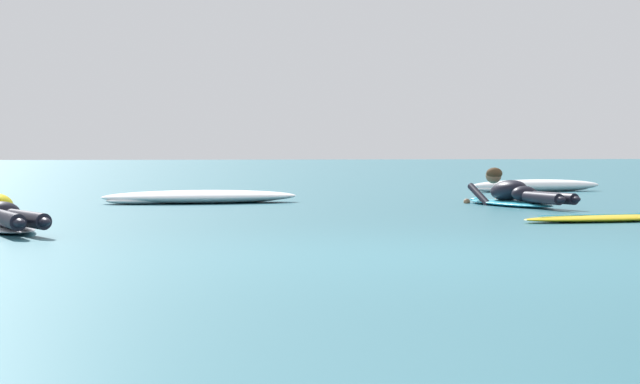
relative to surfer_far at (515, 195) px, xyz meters
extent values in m
plane|color=#2D6B7A|center=(-2.92, 3.46, -0.14)|extent=(120.00, 120.00, 0.00)
ellipsoid|color=black|center=(-6.07, -3.54, 0.03)|extent=(0.41, 0.38, 0.20)
cylinder|color=black|center=(-5.96, -4.11, 0.00)|extent=(0.37, 0.87, 0.14)
ellipsoid|color=black|center=(-5.84, -4.53, 0.00)|extent=(0.17, 0.24, 0.08)
cylinder|color=black|center=(-5.81, -4.06, 0.00)|extent=(0.46, 0.85, 0.14)
ellipsoid|color=black|center=(-5.64, -4.46, 0.00)|extent=(0.17, 0.24, 0.08)
cylinder|color=black|center=(-6.13, -2.72, -0.02)|extent=(0.28, 0.60, 0.34)
ellipsoid|color=#2DB2D1|center=(-0.02, 0.10, -0.11)|extent=(0.87, 1.98, 0.07)
ellipsoid|color=#2DB2D1|center=(-0.18, 1.00, -0.10)|extent=(0.22, 0.23, 0.06)
ellipsoid|color=black|center=(-0.03, 0.15, 0.06)|extent=(0.52, 0.75, 0.35)
ellipsoid|color=black|center=(0.04, -0.24, 0.03)|extent=(0.39, 0.34, 0.20)
cylinder|color=black|center=(0.07, -0.82, 0.00)|extent=(0.24, 0.85, 0.14)
ellipsoid|color=black|center=(0.12, -1.23, 0.00)|extent=(0.14, 0.23, 0.08)
cylinder|color=black|center=(0.23, -0.79, 0.00)|extent=(0.34, 0.85, 0.14)
ellipsoid|color=black|center=(0.33, -1.20, 0.00)|extent=(0.14, 0.23, 0.08)
cylinder|color=black|center=(-0.31, 0.49, -0.02)|extent=(0.19, 0.56, 0.32)
sphere|color=#8C6647|center=(-0.38, 0.85, -0.12)|extent=(0.09, 0.09, 0.09)
cylinder|color=black|center=(0.12, 0.55, -0.02)|extent=(0.19, 0.56, 0.32)
sphere|color=#8C6647|center=(0.06, 0.89, -0.12)|extent=(0.09, 0.09, 0.09)
sphere|color=#8C6647|center=(-0.10, 0.55, 0.24)|extent=(0.21, 0.21, 0.21)
ellipsoid|color=#47331E|center=(-0.10, 0.53, 0.27)|extent=(0.25, 0.24, 0.16)
ellipsoid|color=yellow|center=(-0.02, -3.14, -0.11)|extent=(2.16, 0.78, 0.07)
cube|color=#1E9EDB|center=(-0.02, -3.14, -0.07)|extent=(1.78, 0.28, 0.01)
ellipsoid|color=white|center=(2.06, 4.75, -0.04)|extent=(2.57, 0.98, 0.21)
ellipsoid|color=white|center=(2.67, 4.94, -0.07)|extent=(0.94, 0.44, 0.15)
ellipsoid|color=white|center=(1.33, 4.57, -0.09)|extent=(0.94, 0.46, 0.12)
ellipsoid|color=white|center=(-3.95, 1.52, -0.05)|extent=(2.76, 1.17, 0.18)
ellipsoid|color=white|center=(-3.29, 1.72, -0.08)|extent=(1.01, 0.56, 0.12)
ellipsoid|color=white|center=(-4.74, 1.36, -0.09)|extent=(1.03, 0.63, 0.10)
camera|label=1|loc=(-5.00, -14.14, 0.60)|focal=64.35mm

